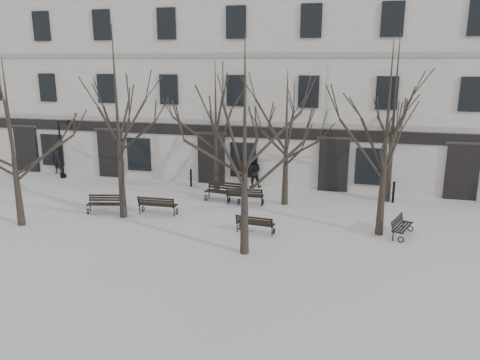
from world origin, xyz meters
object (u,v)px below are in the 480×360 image
(tree_0, at_px, (10,123))
(bench_0, at_px, (106,203))
(lamp_post, at_px, (64,144))
(bench_2, at_px, (255,223))
(bench_5, at_px, (401,226))
(tree_1, at_px, (116,101))
(bench_3, at_px, (224,191))
(tree_2, at_px, (245,122))
(tree_3, at_px, (388,117))
(bench_1, at_px, (158,204))
(bench_4, at_px, (245,195))

(tree_0, xyz_separation_m, bench_0, (2.72, 2.48, -4.01))
(bench_0, distance_m, lamp_post, 8.15)
(tree_0, height_order, lamp_post, tree_0)
(bench_2, relative_size, bench_5, 0.99)
(tree_1, xyz_separation_m, bench_0, (-1.13, 0.40, -4.86))
(bench_2, xyz_separation_m, bench_3, (-2.53, 4.11, 0.09))
(bench_3, bearing_deg, lamp_post, 174.95)
(tree_2, distance_m, tree_3, 5.94)
(bench_2, distance_m, bench_3, 4.83)
(tree_0, bearing_deg, bench_3, 36.28)
(tree_3, relative_size, bench_2, 4.74)
(bench_1, bearing_deg, bench_5, 177.85)
(tree_1, bearing_deg, bench_1, 26.99)
(tree_3, xyz_separation_m, bench_0, (-12.49, -0.17, -4.41))
(tree_1, xyz_separation_m, tree_3, (11.37, 0.57, -0.45))
(bench_0, height_order, bench_4, bench_4)
(tree_3, bearing_deg, bench_5, 3.33)
(bench_4, distance_m, lamp_post, 12.34)
(bench_0, xyz_separation_m, lamp_post, (-5.81, 5.48, 1.63))
(tree_3, distance_m, bench_4, 8.15)
(tree_3, height_order, bench_2, tree_3)
(tree_2, distance_m, bench_1, 7.51)
(bench_0, relative_size, bench_4, 0.94)
(tree_1, bearing_deg, tree_0, -151.62)
(tree_1, xyz_separation_m, bench_4, (5.00, 3.19, -4.81))
(lamp_post, bearing_deg, tree_1, -40.32)
(tree_1, xyz_separation_m, bench_2, (6.35, -0.57, -4.88))
(bench_1, distance_m, bench_4, 4.38)
(lamp_post, bearing_deg, tree_2, -32.73)
(tree_1, height_order, bench_4, tree_1)
(bench_3, height_order, lamp_post, lamp_post)
(bench_1, height_order, bench_4, bench_4)
(bench_0, xyz_separation_m, bench_5, (13.35, 0.22, -0.03))
(bench_5, bearing_deg, tree_2, 138.89)
(bench_3, bearing_deg, tree_0, -136.48)
(tree_3, bearing_deg, tree_2, -146.74)
(tree_3, height_order, bench_3, tree_3)
(bench_0, bearing_deg, tree_1, -32.71)
(tree_1, relative_size, bench_0, 4.82)
(tree_1, distance_m, tree_2, 6.95)
(tree_3, height_order, bench_4, tree_3)
(tree_3, relative_size, bench_4, 4.18)
(tree_2, relative_size, bench_2, 4.81)
(bench_3, distance_m, lamp_post, 11.11)
(bench_4, bearing_deg, tree_1, 30.24)
(bench_5, bearing_deg, bench_2, 120.77)
(bench_0, height_order, bench_1, bench_1)
(bench_3, xyz_separation_m, lamp_post, (-10.74, 2.34, 1.56))
(bench_5, xyz_separation_m, lamp_post, (-19.16, 5.26, 1.65))
(tree_0, bearing_deg, bench_1, 28.01)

